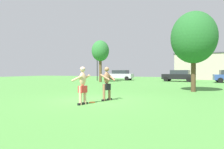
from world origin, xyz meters
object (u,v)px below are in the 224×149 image
at_px(car_silver_mid_lot, 120,75).
at_px(player_in_black, 107,83).
at_px(tree_right_field, 194,38).
at_px(tree_left_field, 100,51).
at_px(player_with_cap, 83,84).
at_px(lamp_post, 97,59).
at_px(frisbee, 92,102).
at_px(car_black_far_end, 179,76).

bearing_deg(car_silver_mid_lot, player_in_black, -70.05).
bearing_deg(tree_right_field, tree_left_field, 144.44).
relative_size(player_with_cap, lamp_post, 0.32).
relative_size(player_with_cap, car_silver_mid_lot, 0.38).
height_order(player_in_black, frisbee, player_in_black).
relative_size(frisbee, car_black_far_end, 0.07).
xyz_separation_m(car_silver_mid_lot, tree_left_field, (-0.27, -6.23, 3.22)).
xyz_separation_m(player_with_cap, player_in_black, (0.46, 1.51, -0.03)).
height_order(car_black_far_end, tree_left_field, tree_left_field).
bearing_deg(player_with_cap, tree_right_field, 61.56).
xyz_separation_m(frisbee, tree_right_field, (4.14, 7.18, 3.80)).
relative_size(player_with_cap, car_black_far_end, 0.37).
distance_m(player_with_cap, player_in_black, 1.58).
distance_m(car_silver_mid_lot, car_black_far_end, 9.07).
bearing_deg(lamp_post, tree_left_field, -55.63).
relative_size(frisbee, tree_left_field, 0.05).
xyz_separation_m(player_in_black, car_black_far_end, (1.48, 20.39, -0.05)).
xyz_separation_m(lamp_post, tree_right_field, (13.76, -11.43, 0.58)).
height_order(frisbee, car_black_far_end, car_black_far_end).
bearing_deg(player_in_black, frisbee, -112.83).
distance_m(player_in_black, frisbee, 1.26).
height_order(car_black_far_end, lamp_post, lamp_post).
distance_m(player_in_black, lamp_post, 20.51).
relative_size(player_in_black, frisbee, 5.67).
height_order(frisbee, lamp_post, lamp_post).
height_order(lamp_post, tree_right_field, tree_right_field).
bearing_deg(player_with_cap, car_black_far_end, 84.94).
height_order(player_in_black, lamp_post, lamp_post).
bearing_deg(car_black_far_end, player_in_black, -94.14).
distance_m(player_in_black, car_silver_mid_lot, 22.20).
bearing_deg(player_with_cap, lamp_post, 116.29).
relative_size(tree_left_field, tree_right_field, 0.97).
distance_m(player_with_cap, tree_left_field, 18.03).
relative_size(car_silver_mid_lot, tree_right_field, 0.77).
bearing_deg(player_in_black, player_with_cap, -107.05).
bearing_deg(lamp_post, car_black_far_end, 12.91).
xyz_separation_m(player_with_cap, frisbee, (0.10, 0.66, -0.90)).
bearing_deg(player_with_cap, player_in_black, 72.95).
bearing_deg(tree_right_field, lamp_post, 140.29).
relative_size(car_silver_mid_lot, lamp_post, 0.84).
height_order(frisbee, car_silver_mid_lot, car_silver_mid_lot).
xyz_separation_m(player_with_cap, lamp_post, (-9.52, 19.27, 2.32)).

